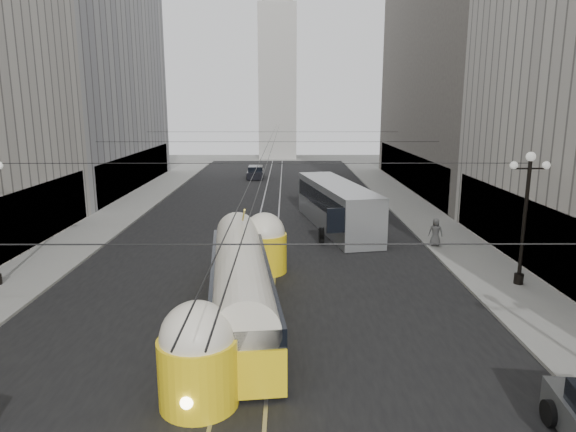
{
  "coord_description": "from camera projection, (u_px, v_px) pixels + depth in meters",
  "views": [
    {
      "loc": [
        1.35,
        -5.53,
        8.63
      ],
      "look_at": [
        1.43,
        16.68,
        3.8
      ],
      "focal_mm": 32.0,
      "sensor_mm": 36.0,
      "label": 1
    }
  ],
  "objects": [
    {
      "name": "building_right_far",
      "position": [
        474.0,
        25.0,
        50.75
      ],
      "size": [
        12.6,
        32.6,
        32.6
      ],
      "color": "#514C47",
      "rests_on": "ground"
    },
    {
      "name": "sedan_dark_far",
      "position": [
        256.0,
        173.0,
        61.46
      ],
      "size": [
        1.97,
        4.65,
        1.46
      ],
      "color": "black",
      "rests_on": "ground"
    },
    {
      "name": "rail_right",
      "position": [
        278.0,
        221.0,
        38.99
      ],
      "size": [
        0.12,
        85.0,
        0.04
      ],
      "primitive_type": "cube",
      "color": "gray",
      "rests_on": "ground"
    },
    {
      "name": "building_left_far",
      "position": [
        72.0,
        46.0,
        51.02
      ],
      "size": [
        12.6,
        28.6,
        28.6
      ],
      "color": "#999999",
      "rests_on": "ground"
    },
    {
      "name": "streetcar",
      "position": [
        241.0,
        283.0,
        20.77
      ],
      "size": [
        3.76,
        14.74,
        3.22
      ],
      "color": "yellow",
      "rests_on": "ground"
    },
    {
      "name": "pedestrian_sidewalk_right",
      "position": [
        436.0,
        232.0,
        31.35
      ],
      "size": [
        0.94,
        0.69,
        1.73
      ],
      "primitive_type": "imported",
      "rotation": [
        0.0,
        0.0,
        2.92
      ],
      "color": "slate",
      "rests_on": "sidewalk_right"
    },
    {
      "name": "road",
      "position": [
        268.0,
        221.0,
        38.99
      ],
      "size": [
        20.0,
        85.0,
        0.02
      ],
      "primitive_type": "cube",
      "color": "black",
      "rests_on": "ground"
    },
    {
      "name": "rail_left",
      "position": [
        259.0,
        221.0,
        38.99
      ],
      "size": [
        0.12,
        85.0,
        0.04
      ],
      "primitive_type": "cube",
      "color": "gray",
      "rests_on": "ground"
    },
    {
      "name": "sidewalk_left",
      "position": [
        125.0,
        211.0,
        42.35
      ],
      "size": [
        4.0,
        72.0,
        0.15
      ],
      "primitive_type": "cube",
      "color": "gray",
      "rests_on": "ground"
    },
    {
      "name": "city_bus",
      "position": [
        336.0,
        204.0,
        36.26
      ],
      "size": [
        5.0,
        13.06,
        3.23
      ],
      "color": "#9B9EA0",
      "rests_on": "ground"
    },
    {
      "name": "distant_tower",
      "position": [
        278.0,
        64.0,
        82.23
      ],
      "size": [
        6.0,
        6.0,
        31.36
      ],
      "color": "#B2AFA8",
      "rests_on": "ground"
    },
    {
      "name": "sidewalk_right",
      "position": [
        415.0,
        210.0,
        42.44
      ],
      "size": [
        4.0,
        72.0,
        0.15
      ],
      "primitive_type": "cube",
      "color": "gray",
      "rests_on": "ground"
    },
    {
      "name": "sedan_white_far",
      "position": [
        320.0,
        182.0,
        53.75
      ],
      "size": [
        3.7,
        5.44,
        1.59
      ],
      "color": "silver",
      "rests_on": "ground"
    },
    {
      "name": "lamppost_right_mid",
      "position": [
        525.0,
        211.0,
        24.07
      ],
      "size": [
        1.86,
        0.44,
        6.37
      ],
      "color": "black",
      "rests_on": "sidewalk_right"
    },
    {
      "name": "catenary",
      "position": [
        269.0,
        144.0,
        36.76
      ],
      "size": [
        25.0,
        72.0,
        0.23
      ],
      "color": "black",
      "rests_on": "ground"
    }
  ]
}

